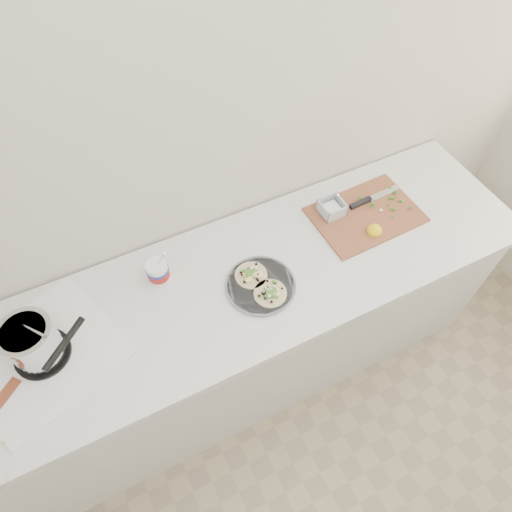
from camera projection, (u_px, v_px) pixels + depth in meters
name	position (u px, v px, depth m)	size (l,w,h in m)	color
counter	(242.00, 330.00, 2.16)	(2.44, 0.66, 0.90)	silver
stove	(37.00, 347.00, 1.54)	(0.59, 0.57, 0.23)	silver
taco_plate	(261.00, 284.00, 1.76)	(0.27, 0.27, 0.04)	slate
tub	(158.00, 270.00, 1.74)	(0.09, 0.09, 0.19)	white
cutboard	(363.00, 212.00, 1.97)	(0.46, 0.33, 0.07)	brown
bacon_plate	(1.00, 403.00, 1.50)	(0.27, 0.27, 0.02)	beige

